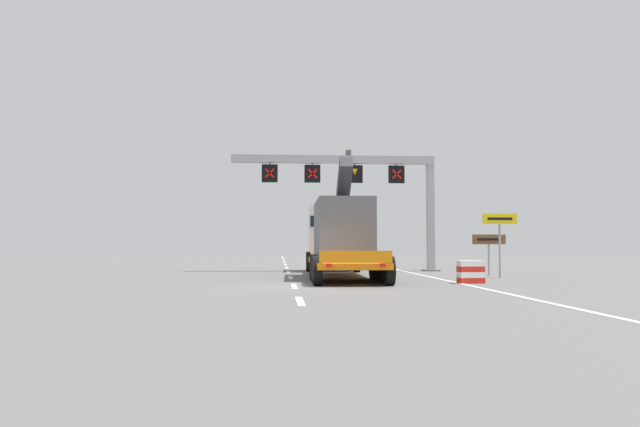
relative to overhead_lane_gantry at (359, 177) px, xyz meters
The scene contains 8 objects.
ground 13.03m from the overhead_lane_gantry, 108.04° to the right, with size 112.00×112.00×0.00m, color slate.
lane_markings 12.78m from the overhead_lane_gantry, 110.48° to the left, with size 0.20×58.92×0.01m.
edge_line_right 5.97m from the overhead_lane_gantry, 15.65° to the left, with size 0.20×63.00×0.01m, color silver.
overhead_lane_gantry is the anchor object (origin of this frame).
heavy_haul_truck_orange 5.51m from the overhead_lane_gantry, 112.22° to the right, with size 3.28×14.11×5.30m.
exit_sign_yellow 9.37m from the overhead_lane_gantry, 50.69° to the right, with size 1.63×0.15×2.96m.
tourist_info_sign_brown 8.40m from the overhead_lane_gantry, 38.24° to the right, with size 1.69×0.15×2.03m.
crash_barrier_striped 11.90m from the overhead_lane_gantry, 73.90° to the right, with size 1.04×0.58×0.90m.
Camera 1 is at (-1.01, -22.22, 1.58)m, focal length 33.22 mm.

